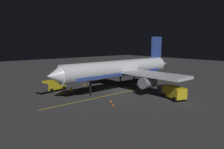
% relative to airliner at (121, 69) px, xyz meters
% --- Properties ---
extents(ground_plane, '(180.00, 180.00, 0.20)m').
position_rel_airliner_xyz_m(ground_plane, '(-0.01, 0.58, -4.48)').
color(ground_plane, '#323234').
extents(apron_guide_stripe, '(0.86, 29.09, 0.01)m').
position_rel_airliner_xyz_m(apron_guide_stripe, '(-2.16, 4.58, -4.37)').
color(apron_guide_stripe, gold).
rests_on(apron_guide_stripe, ground_plane).
extents(airliner, '(29.21, 33.33, 11.38)m').
position_rel_airliner_xyz_m(airliner, '(0.00, 0.00, 0.00)').
color(airliner, white).
rests_on(airliner, ground_plane).
extents(baggage_truck, '(3.42, 6.58, 2.28)m').
position_rel_airliner_xyz_m(baggage_truck, '(7.84, 12.14, -3.18)').
color(baggage_truck, gold).
rests_on(baggage_truck, ground_plane).
extents(catering_truck, '(6.39, 3.92, 2.28)m').
position_rel_airliner_xyz_m(catering_truck, '(-11.39, -1.90, -3.18)').
color(catering_truck, gold).
rests_on(catering_truck, ground_plane).
extents(ground_crew_worker, '(0.40, 0.40, 1.74)m').
position_rel_airliner_xyz_m(ground_crew_worker, '(2.11, 10.84, -3.49)').
color(ground_crew_worker, black).
rests_on(ground_crew_worker, ground_plane).
extents(traffic_cone_near_left, '(0.50, 0.50, 0.55)m').
position_rel_airliner_xyz_m(traffic_cone_near_left, '(-6.27, 8.16, -4.13)').
color(traffic_cone_near_left, '#EA590F').
rests_on(traffic_cone_near_left, ground_plane).
extents(traffic_cone_near_right, '(0.50, 0.50, 0.55)m').
position_rel_airliner_xyz_m(traffic_cone_near_right, '(7.92, 11.96, -4.13)').
color(traffic_cone_near_right, '#EA590F').
rests_on(traffic_cone_near_right, ground_plane).
extents(traffic_cone_under_wing, '(0.50, 0.50, 0.55)m').
position_rel_airliner_xyz_m(traffic_cone_under_wing, '(8.40, 3.85, -4.13)').
color(traffic_cone_under_wing, '#EA590F').
rests_on(traffic_cone_under_wing, ground_plane).
extents(traffic_cone_far, '(0.50, 0.50, 0.55)m').
position_rel_airliner_xyz_m(traffic_cone_far, '(-8.10, 9.16, -4.13)').
color(traffic_cone_far, '#EA590F').
rests_on(traffic_cone_far, ground_plane).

